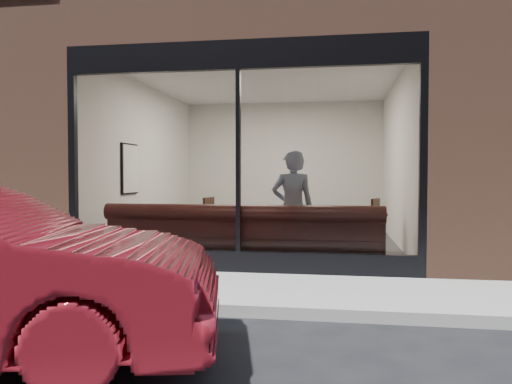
% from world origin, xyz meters
% --- Properties ---
extents(ground, '(120.00, 120.00, 0.00)m').
position_xyz_m(ground, '(0.00, 0.00, 0.00)').
color(ground, black).
rests_on(ground, ground).
extents(sidewalk_near, '(40.00, 2.00, 0.01)m').
position_xyz_m(sidewalk_near, '(0.00, 1.00, 0.01)').
color(sidewalk_near, gray).
rests_on(sidewalk_near, ground).
extents(kerb_near, '(40.00, 0.10, 0.12)m').
position_xyz_m(kerb_near, '(0.00, -0.05, 0.06)').
color(kerb_near, gray).
rests_on(kerb_near, ground).
extents(host_building_pier_left, '(2.50, 12.00, 3.20)m').
position_xyz_m(host_building_pier_left, '(-3.75, 8.00, 1.60)').
color(host_building_pier_left, brown).
rests_on(host_building_pier_left, ground).
extents(host_building_pier_right, '(2.50, 12.00, 3.20)m').
position_xyz_m(host_building_pier_right, '(3.75, 8.00, 1.60)').
color(host_building_pier_right, brown).
rests_on(host_building_pier_right, ground).
extents(host_building_backfill, '(5.00, 6.00, 3.20)m').
position_xyz_m(host_building_backfill, '(0.00, 11.00, 1.60)').
color(host_building_backfill, brown).
rests_on(host_building_backfill, ground).
extents(cafe_floor, '(6.00, 6.00, 0.00)m').
position_xyz_m(cafe_floor, '(0.00, 5.00, 0.02)').
color(cafe_floor, '#2D2D30').
rests_on(cafe_floor, ground).
extents(cafe_ceiling, '(6.00, 6.00, 0.00)m').
position_xyz_m(cafe_ceiling, '(0.00, 5.00, 3.19)').
color(cafe_ceiling, white).
rests_on(cafe_ceiling, host_building_upper).
extents(cafe_wall_back, '(5.00, 0.00, 5.00)m').
position_xyz_m(cafe_wall_back, '(0.00, 7.99, 1.60)').
color(cafe_wall_back, silver).
rests_on(cafe_wall_back, ground).
extents(cafe_wall_left, '(0.00, 6.00, 6.00)m').
position_xyz_m(cafe_wall_left, '(-2.49, 5.00, 1.60)').
color(cafe_wall_left, silver).
rests_on(cafe_wall_left, ground).
extents(cafe_wall_right, '(0.00, 6.00, 6.00)m').
position_xyz_m(cafe_wall_right, '(2.49, 5.00, 1.60)').
color(cafe_wall_right, silver).
rests_on(cafe_wall_right, ground).
extents(storefront_kick, '(5.00, 0.10, 0.30)m').
position_xyz_m(storefront_kick, '(0.00, 2.05, 0.15)').
color(storefront_kick, black).
rests_on(storefront_kick, ground).
extents(storefront_header, '(5.00, 0.10, 0.40)m').
position_xyz_m(storefront_header, '(0.00, 2.05, 3.00)').
color(storefront_header, black).
rests_on(storefront_header, host_building_upper).
extents(storefront_mullion, '(0.06, 0.10, 2.50)m').
position_xyz_m(storefront_mullion, '(0.00, 2.05, 1.55)').
color(storefront_mullion, black).
rests_on(storefront_mullion, storefront_kick).
extents(storefront_glass, '(4.80, 0.00, 4.80)m').
position_xyz_m(storefront_glass, '(0.00, 2.02, 1.55)').
color(storefront_glass, white).
rests_on(storefront_glass, storefront_kick).
extents(banquette, '(4.00, 0.55, 0.45)m').
position_xyz_m(banquette, '(0.00, 2.45, 0.23)').
color(banquette, '#3B1C15').
rests_on(banquette, cafe_floor).
extents(person, '(0.69, 0.51, 1.72)m').
position_xyz_m(person, '(0.70, 2.70, 0.86)').
color(person, '#94A8C3').
rests_on(person, cafe_floor).
extents(cafe_table_left, '(0.75, 0.75, 0.04)m').
position_xyz_m(cafe_table_left, '(-1.13, 3.19, 0.74)').
color(cafe_table_left, black).
rests_on(cafe_table_left, cafe_floor).
extents(cafe_table_right, '(0.75, 0.75, 0.04)m').
position_xyz_m(cafe_table_right, '(1.75, 3.00, 0.74)').
color(cafe_table_right, black).
rests_on(cafe_table_right, cafe_floor).
extents(cafe_chair_left, '(0.48, 0.48, 0.04)m').
position_xyz_m(cafe_chair_left, '(-1.13, 4.11, 0.24)').
color(cafe_chair_left, black).
rests_on(cafe_chair_left, cafe_floor).
extents(cafe_chair_right, '(0.50, 0.50, 0.04)m').
position_xyz_m(cafe_chair_right, '(1.84, 4.19, 0.24)').
color(cafe_chair_right, black).
rests_on(cafe_chair_right, cafe_floor).
extents(wall_poster, '(0.02, 0.66, 0.88)m').
position_xyz_m(wall_poster, '(-2.45, 4.11, 1.47)').
color(wall_poster, white).
rests_on(wall_poster, cafe_wall_left).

